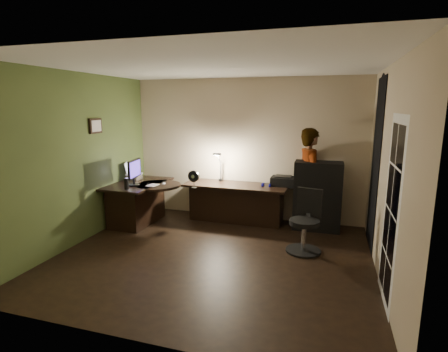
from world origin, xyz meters
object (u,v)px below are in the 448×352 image
(office_chair, at_px, (304,222))
(person, at_px, (309,179))
(monitor, at_px, (134,176))
(desk_right, at_px, (235,203))
(cabinet, at_px, (317,196))
(desk_left, at_px, (139,203))

(office_chair, height_order, person, person)
(monitor, relative_size, person, 0.28)
(office_chair, bearing_deg, desk_right, 155.43)
(monitor, xyz_separation_m, person, (3.00, 0.93, -0.05))
(desk_right, distance_m, monitor, 1.94)
(monitor, distance_m, office_chair, 3.06)
(monitor, height_order, person, person)
(desk_right, xyz_separation_m, cabinet, (1.50, 0.03, 0.25))
(desk_left, distance_m, monitor, 0.62)
(desk_right, height_order, office_chair, office_chair)
(desk_right, xyz_separation_m, monitor, (-1.66, -0.83, 0.59))
(office_chair, xyz_separation_m, person, (-0.02, 1.17, 0.43))
(desk_left, height_order, desk_right, desk_left)
(monitor, bearing_deg, person, 8.59)
(monitor, bearing_deg, desk_left, 96.48)
(desk_left, relative_size, person, 0.74)
(cabinet, xyz_separation_m, person, (-0.15, 0.08, 0.29))
(desk_left, xyz_separation_m, office_chair, (3.08, -0.46, 0.09))
(desk_left, bearing_deg, office_chair, -7.78)
(desk_right, bearing_deg, office_chair, -36.73)
(cabinet, xyz_separation_m, office_chair, (-0.14, -1.09, -0.14))
(cabinet, bearing_deg, desk_right, -179.72)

